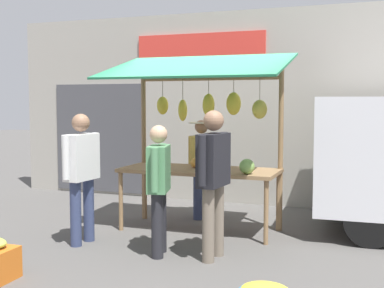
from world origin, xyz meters
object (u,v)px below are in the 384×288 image
market_stall (203,121)px  vendor_with_sunhat (201,161)px  shopper_in_striped_shirt (82,169)px  shopper_in_grey_tee (213,173)px  shopper_with_shopping_bag (159,181)px

market_stall → vendor_with_sunhat: market_stall is taller
vendor_with_sunhat → shopper_in_striped_shirt: (0.93, 1.92, 0.08)m
shopper_in_striped_shirt → shopper_in_grey_tee: size_ratio=0.97×
shopper_with_shopping_bag → shopper_in_grey_tee: 0.67m
vendor_with_sunhat → shopper_in_grey_tee: bearing=29.2°
shopper_with_shopping_bag → market_stall: bearing=-19.0°
vendor_with_sunhat → shopper_in_striped_shirt: shopper_in_striped_shirt is taller
market_stall → shopper_with_shopping_bag: market_stall is taller
vendor_with_sunhat → shopper_in_grey_tee: size_ratio=0.89×
shopper_in_striped_shirt → shopper_in_grey_tee: shopper_in_grey_tee is taller
vendor_with_sunhat → shopper_with_shopping_bag: size_ratio=0.99×
market_stall → vendor_with_sunhat: bearing=-69.0°
market_stall → shopper_in_striped_shirt: size_ratio=1.50×
shopper_in_striped_shirt → vendor_with_sunhat: bearing=-22.1°
shopper_with_shopping_bag → vendor_with_sunhat: bearing=-9.8°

